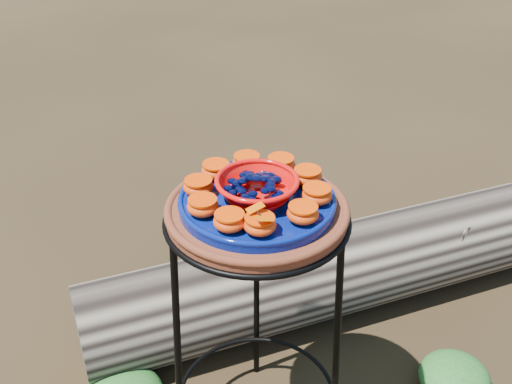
{
  "coord_description": "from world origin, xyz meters",
  "views": [
    {
      "loc": [
        -0.01,
        -1.13,
        1.47
      ],
      "look_at": [
        -0.0,
        0.0,
        0.77
      ],
      "focal_mm": 45.0,
      "sensor_mm": 36.0,
      "label": 1
    }
  ],
  "objects_px": {
    "red_bowl": "(257,189)",
    "driftwood_log": "(324,273)",
    "plant_stand": "(257,338)",
    "cobalt_plate": "(257,202)",
    "terracotta_saucer": "(257,213)"
  },
  "relations": [
    {
      "from": "terracotta_saucer",
      "to": "driftwood_log",
      "type": "relative_size",
      "value": 0.24
    },
    {
      "from": "plant_stand",
      "to": "cobalt_plate",
      "type": "height_order",
      "value": "cobalt_plate"
    },
    {
      "from": "terracotta_saucer",
      "to": "cobalt_plate",
      "type": "xyz_separation_m",
      "value": [
        0.0,
        0.0,
        0.03
      ]
    },
    {
      "from": "driftwood_log",
      "to": "red_bowl",
      "type": "bearing_deg",
      "value": -114.01
    },
    {
      "from": "plant_stand",
      "to": "red_bowl",
      "type": "distance_m",
      "value": 0.43
    },
    {
      "from": "plant_stand",
      "to": "terracotta_saucer",
      "type": "height_order",
      "value": "terracotta_saucer"
    },
    {
      "from": "driftwood_log",
      "to": "cobalt_plate",
      "type": "bearing_deg",
      "value": -114.01
    },
    {
      "from": "plant_stand",
      "to": "driftwood_log",
      "type": "bearing_deg",
      "value": 65.99
    },
    {
      "from": "cobalt_plate",
      "to": "red_bowl",
      "type": "height_order",
      "value": "red_bowl"
    },
    {
      "from": "cobalt_plate",
      "to": "terracotta_saucer",
      "type": "bearing_deg",
      "value": 0.0
    },
    {
      "from": "plant_stand",
      "to": "terracotta_saucer",
      "type": "xyz_separation_m",
      "value": [
        0.0,
        0.0,
        0.37
      ]
    },
    {
      "from": "plant_stand",
      "to": "driftwood_log",
      "type": "distance_m",
      "value": 0.58
    },
    {
      "from": "red_bowl",
      "to": "driftwood_log",
      "type": "distance_m",
      "value": 0.83
    },
    {
      "from": "terracotta_saucer",
      "to": "red_bowl",
      "type": "xyz_separation_m",
      "value": [
        0.0,
        0.0,
        0.06
      ]
    },
    {
      "from": "cobalt_plate",
      "to": "driftwood_log",
      "type": "xyz_separation_m",
      "value": [
        0.22,
        0.5,
        -0.59
      ]
    }
  ]
}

